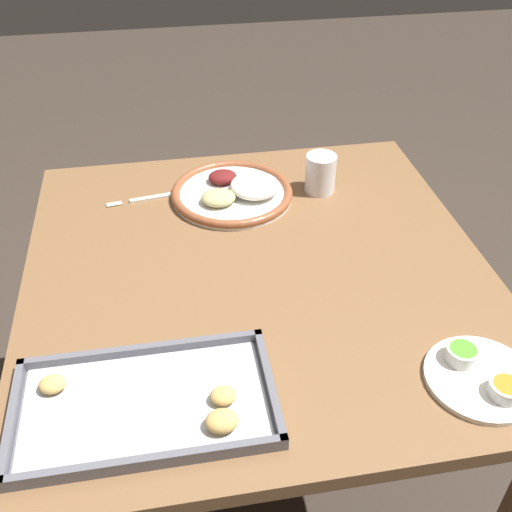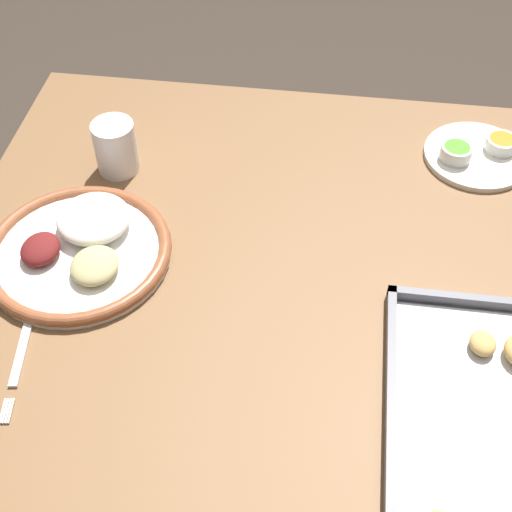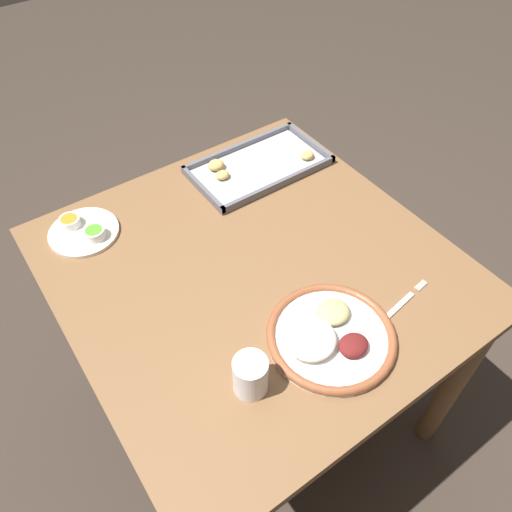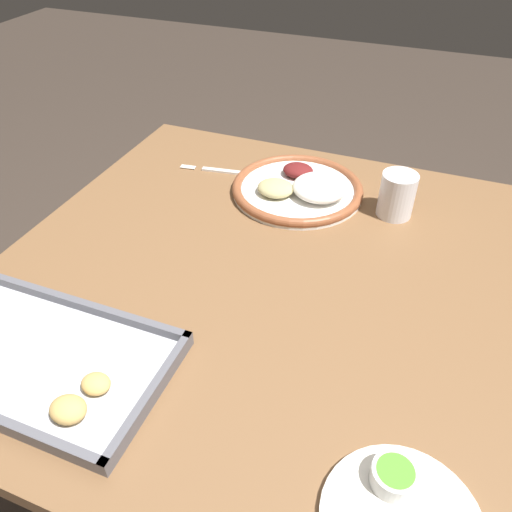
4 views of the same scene
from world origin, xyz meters
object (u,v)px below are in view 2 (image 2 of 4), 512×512
Objects in this scene: dinner_plate at (80,247)px; saucer_plate at (477,153)px; fork at (23,345)px; baking_tray at (478,422)px; drinking_cup at (116,147)px.

saucer_plate is (-0.31, 0.61, -0.00)m from dinner_plate.
fork is 0.53× the size of baking_tray.
baking_tray is at bearing -3.96° from saucer_plate.
drinking_cup reaches higher than baking_tray.
baking_tray is at bearing 69.38° from dinner_plate.
fork is 2.34× the size of drinking_cup.
baking_tray is (0.52, -0.04, -0.00)m from saucer_plate.
fork is 0.80m from saucer_plate.
dinner_plate is 0.71× the size of baking_tray.
fork is (0.18, -0.03, -0.01)m from dinner_plate.
saucer_plate is at bearing 100.08° from drinking_cup.
dinner_plate is 0.61m from baking_tray.
dinner_plate is 3.09× the size of drinking_cup.
dinner_plate reaches higher than fork.
saucer_plate is at bearing 116.85° from dinner_plate.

